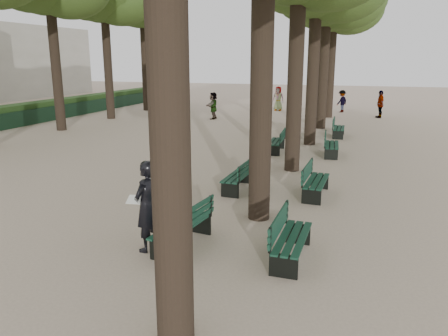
% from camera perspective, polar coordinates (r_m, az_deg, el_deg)
% --- Properties ---
extents(ground, '(120.00, 120.00, 0.00)m').
position_cam_1_polar(ground, '(8.75, -10.02, -11.97)').
color(ground, tan).
rests_on(ground, ground).
extents(bench_left_0, '(0.81, 1.86, 0.92)m').
position_cam_1_polar(bench_left_0, '(9.21, -5.49, -8.58)').
color(bench_left_0, black).
rests_on(bench_left_0, ground).
extents(bench_left_1, '(0.63, 1.82, 0.92)m').
position_cam_1_polar(bench_left_1, '(12.99, 1.88, -1.73)').
color(bench_left_1, black).
rests_on(bench_left_1, ground).
extents(bench_left_2, '(0.68, 1.83, 0.92)m').
position_cam_1_polar(bench_left_2, '(18.43, 6.81, 2.92)').
color(bench_left_2, black).
rests_on(bench_left_2, ground).
extents(bench_left_3, '(0.58, 1.80, 0.92)m').
position_cam_1_polar(bench_left_3, '(22.66, 8.96, 4.93)').
color(bench_left_3, black).
rests_on(bench_left_3, ground).
extents(bench_right_0, '(0.60, 1.81, 0.92)m').
position_cam_1_polar(bench_right_0, '(8.71, 8.81, -10.08)').
color(bench_right_0, black).
rests_on(bench_right_0, ground).
extents(bench_right_1, '(0.64, 1.82, 0.92)m').
position_cam_1_polar(bench_right_1, '(12.68, 11.91, -2.43)').
color(bench_right_1, black).
rests_on(bench_right_1, ground).
extents(bench_right_2, '(0.70, 1.84, 0.92)m').
position_cam_1_polar(bench_right_2, '(18.14, 13.85, 2.43)').
color(bench_right_2, black).
rests_on(bench_right_2, ground).
extents(bench_right_3, '(0.61, 1.81, 0.92)m').
position_cam_1_polar(bench_right_3, '(22.67, 14.74, 4.64)').
color(bench_right_3, black).
rests_on(bench_right_3, ground).
extents(man_with_map, '(0.67, 0.79, 1.88)m').
position_cam_1_polar(man_with_map, '(8.92, -10.03, -4.92)').
color(man_with_map, black).
rests_on(man_with_map, ground).
extents(pedestrian_a, '(0.89, 0.69, 1.70)m').
position_cam_1_polar(pedestrian_a, '(31.60, 5.37, 8.65)').
color(pedestrian_a, '#262628').
rests_on(pedestrian_a, ground).
extents(pedestrian_d, '(0.91, 0.46, 1.80)m').
position_cam_1_polar(pedestrian_d, '(33.48, 7.09, 9.00)').
color(pedestrian_d, '#262628').
rests_on(pedestrian_d, ground).
extents(pedestrian_e, '(0.39, 1.61, 1.72)m').
position_cam_1_polar(pedestrian_e, '(28.49, -1.41, 8.14)').
color(pedestrian_e, '#262628').
rests_on(pedestrian_e, ground).
extents(pedestrian_c, '(0.63, 1.11, 1.80)m').
position_cam_1_polar(pedestrian_c, '(30.81, 19.72, 7.85)').
color(pedestrian_c, '#262628').
rests_on(pedestrian_c, ground).
extents(pedestrian_b, '(0.82, 1.04, 1.60)m').
position_cam_1_polar(pedestrian_b, '(33.30, 15.14, 8.42)').
color(pedestrian_b, '#262628').
rests_on(pedestrian_b, ground).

